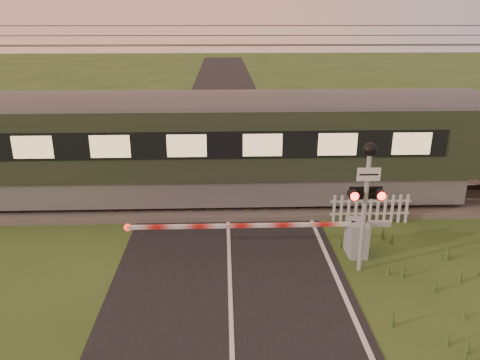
{
  "coord_description": "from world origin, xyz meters",
  "views": [
    {
      "loc": [
        -0.12,
        -9.18,
        6.38
      ],
      "look_at": [
        0.33,
        3.2,
        2.03
      ],
      "focal_mm": 35.0,
      "sensor_mm": 36.0,
      "label": 1
    }
  ],
  "objects_px": {
    "train": "(480,143)",
    "boom_gate": "(342,236)",
    "crossing_signal": "(367,185)",
    "picket_fence": "(370,209)"
  },
  "relations": [
    {
      "from": "train",
      "to": "crossing_signal",
      "type": "height_order",
      "value": "train"
    },
    {
      "from": "train",
      "to": "boom_gate",
      "type": "height_order",
      "value": "train"
    },
    {
      "from": "picket_fence",
      "to": "crossing_signal",
      "type": "bearing_deg",
      "value": -111.47
    },
    {
      "from": "train",
      "to": "crossing_signal",
      "type": "bearing_deg",
      "value": -138.61
    },
    {
      "from": "crossing_signal",
      "to": "train",
      "type": "bearing_deg",
      "value": 41.39
    },
    {
      "from": "boom_gate",
      "to": "crossing_signal",
      "type": "bearing_deg",
      "value": -71.71
    },
    {
      "from": "boom_gate",
      "to": "picket_fence",
      "type": "bearing_deg",
      "value": 55.05
    },
    {
      "from": "train",
      "to": "boom_gate",
      "type": "bearing_deg",
      "value": -145.55
    },
    {
      "from": "crossing_signal",
      "to": "picket_fence",
      "type": "distance_m",
      "value": 3.69
    },
    {
      "from": "boom_gate",
      "to": "crossing_signal",
      "type": "height_order",
      "value": "crossing_signal"
    }
  ]
}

